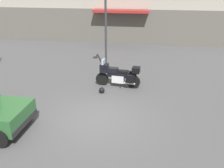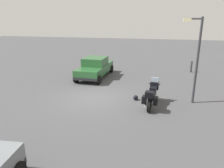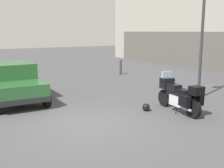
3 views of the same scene
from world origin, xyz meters
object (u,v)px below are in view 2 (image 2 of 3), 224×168
(streetlamp_curbside, at_px, (195,52))
(car_sedan_far, at_px, (95,67))
(motorcycle, at_px, (152,95))
(bollard_curbside, at_px, (191,66))
(helmet, at_px, (136,98))

(streetlamp_curbside, bearing_deg, car_sedan_far, -119.82)
(motorcycle, bearing_deg, bollard_curbside, -12.98)
(streetlamp_curbside, bearing_deg, helmet, -83.14)
(motorcycle, relative_size, helmet, 8.08)
(helmet, xyz_separation_m, car_sedan_far, (-4.18, -3.75, 0.64))
(helmet, bearing_deg, motorcycle, 54.16)
(streetlamp_curbside, relative_size, bollard_curbside, 4.49)
(motorcycle, height_order, bollard_curbside, motorcycle)
(car_sedan_far, xyz_separation_m, bollard_curbside, (-3.48, 7.53, -0.25))
(motorcycle, distance_m, streetlamp_curbside, 3.10)
(motorcycle, relative_size, bollard_curbside, 2.26)
(motorcycle, height_order, streetlamp_curbside, streetlamp_curbside)
(car_sedan_far, bearing_deg, helmet, -137.43)
(motorcycle, height_order, helmet, motorcycle)
(bollard_curbside, bearing_deg, car_sedan_far, -65.22)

